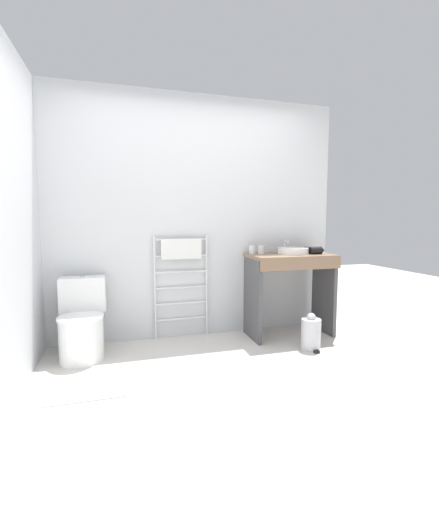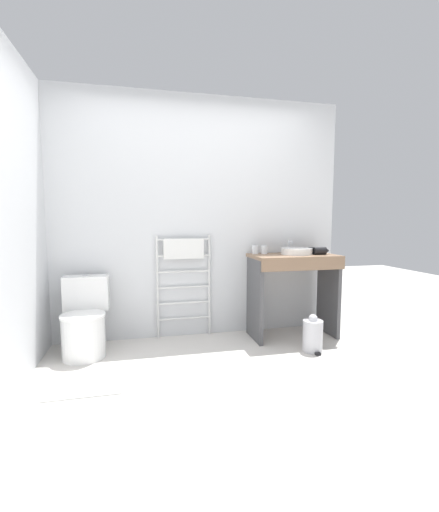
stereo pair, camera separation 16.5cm
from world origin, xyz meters
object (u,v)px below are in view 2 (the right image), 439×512
at_px(towel_radiator, 184,264).
at_px(toilet, 85,322).
at_px(cup_near_wall, 255,250).
at_px(cup_near_edge, 264,250).
at_px(hair_dryer, 319,251).
at_px(trash_bin, 313,335).
at_px(sink_basin, 297,251).

bearing_deg(towel_radiator, toilet, -163.99).
relative_size(cup_near_wall, cup_near_edge, 1.00).
relative_size(cup_near_edge, hair_dryer, 0.47).
bearing_deg(trash_bin, sink_basin, 85.67).
bearing_deg(sink_basin, towel_radiator, 169.31).
bearing_deg(cup_near_wall, toilet, -173.06).
bearing_deg(cup_near_wall, hair_dryer, -19.06).
xyz_separation_m(sink_basin, hair_dryer, (0.23, -0.06, 0.00)).
height_order(cup_near_edge, trash_bin, cup_near_edge).
bearing_deg(sink_basin, toilet, -178.55).
xyz_separation_m(cup_near_edge, hair_dryer, (0.55, -0.19, -0.00)).
bearing_deg(cup_near_edge, cup_near_wall, 159.57).
bearing_deg(sink_basin, hair_dryer, -15.56).
distance_m(towel_radiator, cup_near_wall, 0.79).
bearing_deg(towel_radiator, sink_basin, -10.69).
relative_size(toilet, trash_bin, 2.02).
height_order(cup_near_wall, hair_dryer, cup_near_wall).
bearing_deg(sink_basin, trash_bin, -94.33).
distance_m(towel_radiator, sink_basin, 1.21).
height_order(towel_radiator, hair_dryer, towel_radiator).
distance_m(towel_radiator, hair_dryer, 1.45).
xyz_separation_m(toilet, towel_radiator, (0.97, 0.28, 0.48)).
distance_m(toilet, sink_basin, 2.24).
bearing_deg(cup_near_edge, hair_dryer, -18.83).
xyz_separation_m(sink_basin, cup_near_edge, (-0.32, 0.12, 0.01)).
bearing_deg(cup_near_wall, sink_basin, -20.96).
bearing_deg(hair_dryer, cup_near_edge, 161.17).
bearing_deg(trash_bin, toilet, 169.12).
bearing_deg(toilet, trash_bin, -10.88).
distance_m(sink_basin, hair_dryer, 0.24).
height_order(hair_dryer, trash_bin, hair_dryer).
height_order(cup_near_wall, trash_bin, cup_near_wall).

